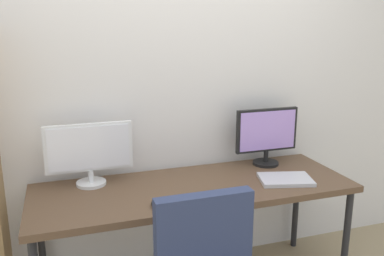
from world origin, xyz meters
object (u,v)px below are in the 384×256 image
at_px(monitor_left, 89,152).
at_px(computer_mouse, 156,204).
at_px(monitor_right, 267,134).
at_px(keyboard_main, 208,198).
at_px(desk, 195,193).
at_px(laptop_closed, 285,179).

xyz_separation_m(monitor_left, computer_mouse, (0.31, -0.44, -0.20)).
height_order(monitor_right, keyboard_main, monitor_right).
bearing_deg(desk, monitor_left, 160.52).
xyz_separation_m(monitor_right, keyboard_main, (-0.60, -0.44, -0.21)).
bearing_deg(keyboard_main, laptop_closed, 11.36).
relative_size(monitor_right, laptop_closed, 1.41).
relative_size(keyboard_main, computer_mouse, 4.03).
xyz_separation_m(desk, laptop_closed, (0.56, -0.12, 0.07)).
relative_size(desk, monitor_left, 3.75).
distance_m(monitor_left, laptop_closed, 1.23).
xyz_separation_m(computer_mouse, laptop_closed, (0.86, 0.11, -0.00)).
bearing_deg(monitor_right, desk, -160.52).
bearing_deg(laptop_closed, monitor_right, 98.72).
xyz_separation_m(desk, monitor_left, (-0.60, 0.21, 0.27)).
bearing_deg(desk, keyboard_main, -90.00).
distance_m(desk, laptop_closed, 0.58).
height_order(keyboard_main, computer_mouse, computer_mouse).
distance_m(desk, monitor_left, 0.69).
bearing_deg(laptop_closed, computer_mouse, -157.70).
relative_size(desk, monitor_right, 4.31).
height_order(computer_mouse, laptop_closed, computer_mouse).
bearing_deg(laptop_closed, keyboard_main, -153.63).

